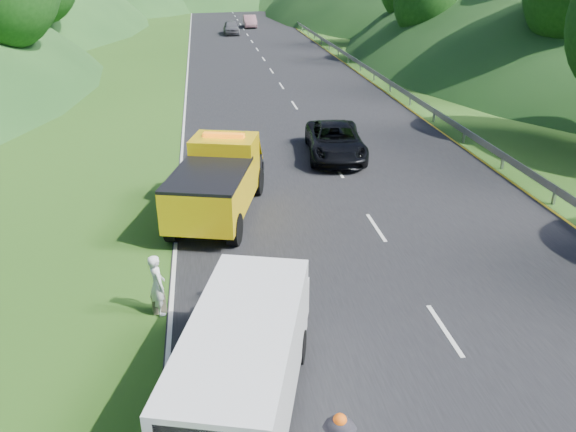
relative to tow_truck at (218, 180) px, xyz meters
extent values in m
plane|color=#38661E|center=(2.36, -5.95, -1.34)|extent=(320.00, 320.00, 0.00)
cube|color=black|center=(5.36, 34.05, -1.33)|extent=(14.00, 200.00, 0.02)
cube|color=gray|center=(12.66, 46.55, -1.34)|extent=(0.06, 140.00, 1.52)
cylinder|color=black|center=(-0.43, 2.30, -0.80)|extent=(0.65, 1.14, 1.08)
cylinder|color=black|center=(1.55, 1.75, -0.80)|extent=(0.65, 1.14, 1.08)
cylinder|color=black|center=(-1.59, -1.87, -0.80)|extent=(0.65, 1.14, 1.08)
cylinder|color=black|center=(0.39, -2.42, -0.80)|extent=(0.65, 1.14, 1.08)
cube|color=#DDB30B|center=(0.32, 1.14, 0.23)|extent=(2.71, 2.29, 2.06)
cube|color=#DDB30B|center=(-0.34, -1.21, -0.04)|extent=(3.28, 4.18, 1.41)
cube|color=black|center=(-0.34, -1.21, 0.72)|extent=(3.28, 4.18, 0.11)
cube|color=black|center=(0.66, 2.39, -0.37)|extent=(2.43, 1.83, 0.76)
cube|color=black|center=(0.84, 3.02, -0.58)|extent=(2.25, 0.82, 0.54)
cube|color=#DDB30B|center=(0.76, 2.75, 0.34)|extent=(2.31, 1.40, 1.18)
cube|color=orange|center=(0.32, 1.14, 1.31)|extent=(1.53, 0.67, 0.17)
cube|color=black|center=(0.52, 1.87, 0.61)|extent=(2.01, 0.63, 0.97)
cylinder|color=black|center=(-0.23, -8.04, -0.94)|extent=(0.51, 0.85, 0.80)
cylinder|color=black|center=(1.49, -8.54, -0.94)|extent=(0.51, 0.85, 0.80)
cube|color=silver|center=(0.13, -10.01, 0.01)|extent=(3.42, 5.55, 1.85)
cube|color=silver|center=(0.90, -7.38, -0.39)|extent=(2.17, 1.42, 1.00)
cube|color=black|center=(0.84, -7.57, 0.41)|extent=(1.87, 0.84, 0.83)
imported|color=silver|center=(-1.82, -6.08, -1.34)|extent=(0.65, 0.75, 1.72)
imported|color=tan|center=(-0.07, -5.81, -1.34)|extent=(0.61, 0.60, 0.99)
cube|color=#4E4B3A|center=(-1.84, -6.04, -1.07)|extent=(0.38, 0.28, 0.55)
imported|color=black|center=(5.64, 5.80, -1.34)|extent=(3.13, 5.74, 1.53)
imported|color=#4B4B50|center=(3.47, 52.77, -1.34)|extent=(1.86, 4.63, 1.58)
imported|color=#764F57|center=(6.36, 59.99, -1.34)|extent=(1.63, 4.67, 1.54)
imported|color=#844258|center=(5.47, 91.75, -1.34)|extent=(2.06, 5.06, 1.47)
camera|label=1|loc=(-0.31, -18.92, 7.28)|focal=35.00mm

